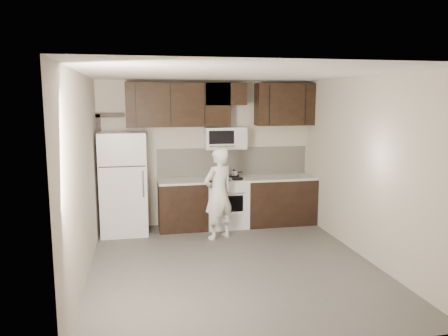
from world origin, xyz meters
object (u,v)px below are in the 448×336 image
object	(u,v)px
person	(218,193)
microwave	(225,138)
stove	(226,202)
refrigerator	(124,183)

from	to	relation	value
person	microwave	bearing A→B (deg)	-136.40
stove	refrigerator	world-z (taller)	refrigerator
stove	person	size ratio (longest dim) A/B	0.60
microwave	person	size ratio (longest dim) A/B	0.48
refrigerator	person	world-z (taller)	refrigerator
refrigerator	person	distance (m)	1.70
stove	refrigerator	xyz separation A→B (m)	(-1.85, -0.05, 0.44)
stove	microwave	size ratio (longest dim) A/B	1.24
microwave	person	xyz separation A→B (m)	(-0.27, -0.80, -0.87)
microwave	refrigerator	xyz separation A→B (m)	(-1.85, -0.17, -0.75)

